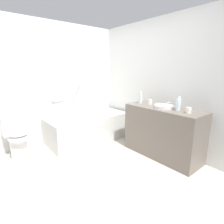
{
  "coord_description": "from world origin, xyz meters",
  "views": [
    {
      "loc": [
        -1.23,
        -2.23,
        1.51
      ],
      "look_at": [
        0.65,
        0.05,
        0.79
      ],
      "focal_mm": 28.6,
      "sensor_mm": 36.0,
      "label": 1
    }
  ],
  "objects_px": {
    "water_bottle_2": "(179,104)",
    "toilet_paper_roll": "(4,159)",
    "water_bottle_1": "(178,105)",
    "drinking_glass_0": "(189,110)",
    "sink_basin": "(164,107)",
    "sink_faucet": "(170,105)",
    "drinking_glass_1": "(150,102)",
    "water_bottle_0": "(141,98)",
    "toilet": "(17,137)",
    "bathtub": "(87,127)"
  },
  "relations": [
    {
      "from": "sink_faucet",
      "to": "water_bottle_1",
      "type": "distance_m",
      "value": 0.3
    },
    {
      "from": "drinking_glass_0",
      "to": "sink_basin",
      "type": "bearing_deg",
      "value": 89.61
    },
    {
      "from": "sink_faucet",
      "to": "toilet_paper_roll",
      "type": "height_order",
      "value": "sink_faucet"
    },
    {
      "from": "water_bottle_0",
      "to": "toilet",
      "type": "bearing_deg",
      "value": 153.01
    },
    {
      "from": "toilet_paper_roll",
      "to": "water_bottle_1",
      "type": "bearing_deg",
      "value": -38.73
    },
    {
      "from": "sink_faucet",
      "to": "water_bottle_0",
      "type": "distance_m",
      "value": 0.55
    },
    {
      "from": "water_bottle_0",
      "to": "drinking_glass_1",
      "type": "height_order",
      "value": "water_bottle_0"
    },
    {
      "from": "water_bottle_1",
      "to": "drinking_glass_0",
      "type": "bearing_deg",
      "value": -95.15
    },
    {
      "from": "water_bottle_0",
      "to": "drinking_glass_0",
      "type": "bearing_deg",
      "value": -90.84
    },
    {
      "from": "toilet_paper_roll",
      "to": "sink_basin",
      "type": "bearing_deg",
      "value": -34.76
    },
    {
      "from": "bathtub",
      "to": "sink_basin",
      "type": "height_order",
      "value": "bathtub"
    },
    {
      "from": "toilet",
      "to": "toilet_paper_roll",
      "type": "relative_size",
      "value": 6.11
    },
    {
      "from": "drinking_glass_1",
      "to": "drinking_glass_0",
      "type": "bearing_deg",
      "value": -95.28
    },
    {
      "from": "water_bottle_2",
      "to": "drinking_glass_1",
      "type": "bearing_deg",
      "value": 92.07
    },
    {
      "from": "sink_basin",
      "to": "water_bottle_0",
      "type": "xyz_separation_m",
      "value": [
        0.01,
        0.52,
        0.08
      ]
    },
    {
      "from": "toilet",
      "to": "toilet_paper_roll",
      "type": "distance_m",
      "value": 0.39
    },
    {
      "from": "bathtub",
      "to": "toilet_paper_roll",
      "type": "height_order",
      "value": "bathtub"
    },
    {
      "from": "sink_faucet",
      "to": "water_bottle_2",
      "type": "xyz_separation_m",
      "value": [
        -0.09,
        -0.22,
        0.06
      ]
    },
    {
      "from": "water_bottle_0",
      "to": "toilet_paper_roll",
      "type": "xyz_separation_m",
      "value": [
        -2.19,
        0.99,
        -0.91
      ]
    },
    {
      "from": "water_bottle_2",
      "to": "toilet_paper_roll",
      "type": "bearing_deg",
      "value": 142.67
    },
    {
      "from": "water_bottle_2",
      "to": "water_bottle_1",
      "type": "bearing_deg",
      "value": -158.83
    },
    {
      "from": "water_bottle_2",
      "to": "drinking_glass_0",
      "type": "relative_size",
      "value": 2.54
    },
    {
      "from": "toilet",
      "to": "sink_faucet",
      "type": "xyz_separation_m",
      "value": [
        2.13,
        -1.52,
        0.53
      ]
    },
    {
      "from": "water_bottle_0",
      "to": "drinking_glass_0",
      "type": "height_order",
      "value": "water_bottle_0"
    },
    {
      "from": "water_bottle_1",
      "to": "drinking_glass_0",
      "type": "xyz_separation_m",
      "value": [
        -0.02,
        -0.19,
        -0.05
      ]
    },
    {
      "from": "bathtub",
      "to": "toilet",
      "type": "xyz_separation_m",
      "value": [
        -1.35,
        0.07,
        0.08
      ]
    },
    {
      "from": "drinking_glass_1",
      "to": "sink_basin",
      "type": "bearing_deg",
      "value": -101.35
    },
    {
      "from": "water_bottle_2",
      "to": "sink_basin",
      "type": "bearing_deg",
      "value": 112.24
    },
    {
      "from": "sink_faucet",
      "to": "drinking_glass_0",
      "type": "height_order",
      "value": "same"
    },
    {
      "from": "sink_faucet",
      "to": "drinking_glass_1",
      "type": "relative_size",
      "value": 1.6
    },
    {
      "from": "water_bottle_2",
      "to": "drinking_glass_0",
      "type": "distance_m",
      "value": 0.24
    },
    {
      "from": "toilet",
      "to": "sink_basin",
      "type": "xyz_separation_m",
      "value": [
        1.95,
        -1.52,
        0.52
      ]
    },
    {
      "from": "bathtub",
      "to": "water_bottle_1",
      "type": "bearing_deg",
      "value": -70.01
    },
    {
      "from": "bathtub",
      "to": "toilet",
      "type": "height_order",
      "value": "bathtub"
    },
    {
      "from": "sink_faucet",
      "to": "water_bottle_0",
      "type": "relative_size",
      "value": 0.66
    },
    {
      "from": "water_bottle_0",
      "to": "water_bottle_1",
      "type": "distance_m",
      "value": 0.77
    },
    {
      "from": "sink_faucet",
      "to": "drinking_glass_1",
      "type": "xyz_separation_m",
      "value": [
        -0.11,
        0.34,
        0.01
      ]
    },
    {
      "from": "sink_basin",
      "to": "toilet_paper_roll",
      "type": "distance_m",
      "value": 2.78
    },
    {
      "from": "drinking_glass_1",
      "to": "sink_faucet",
      "type": "bearing_deg",
      "value": -72.43
    },
    {
      "from": "water_bottle_1",
      "to": "toilet_paper_roll",
      "type": "relative_size",
      "value": 1.53
    },
    {
      "from": "water_bottle_2",
      "to": "drinking_glass_0",
      "type": "bearing_deg",
      "value": -113.04
    },
    {
      "from": "drinking_glass_1",
      "to": "toilet_paper_roll",
      "type": "distance_m",
      "value": 2.67
    },
    {
      "from": "bathtub",
      "to": "water_bottle_1",
      "type": "xyz_separation_m",
      "value": [
        0.62,
        -1.69,
        0.66
      ]
    },
    {
      "from": "sink_faucet",
      "to": "water_bottle_1",
      "type": "bearing_deg",
      "value": -123.51
    },
    {
      "from": "bathtub",
      "to": "water_bottle_0",
      "type": "height_order",
      "value": "bathtub"
    },
    {
      "from": "water_bottle_0",
      "to": "water_bottle_1",
      "type": "xyz_separation_m",
      "value": [
        0.0,
        -0.77,
        -0.02
      ]
    },
    {
      "from": "sink_basin",
      "to": "sink_faucet",
      "type": "height_order",
      "value": "sink_faucet"
    },
    {
      "from": "water_bottle_1",
      "to": "drinking_glass_0",
      "type": "height_order",
      "value": "water_bottle_1"
    },
    {
      "from": "sink_basin",
      "to": "water_bottle_1",
      "type": "distance_m",
      "value": 0.25
    },
    {
      "from": "water_bottle_0",
      "to": "sink_basin",
      "type": "bearing_deg",
      "value": -91.23
    }
  ]
}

